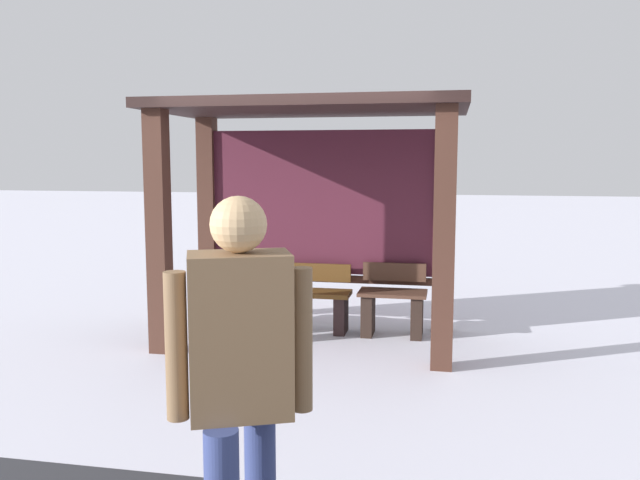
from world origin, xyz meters
name	(u,v)px	position (x,y,z in m)	size (l,w,h in m)	color
ground_plane	(310,341)	(0.00, 0.00, 0.00)	(60.00, 60.00, 0.00)	silver
bus_shelter	(314,171)	(0.00, 0.18, 1.78)	(3.13, 1.74, 2.48)	#45281F
bench_left_inside	(246,299)	(-0.83, 0.39, 0.33)	(0.73, 0.36, 0.78)	#473326
bench_center_inside	(318,303)	(0.00, 0.39, 0.32)	(0.73, 0.37, 0.74)	#573716
bench_right_inside	(393,306)	(0.83, 0.39, 0.32)	(0.73, 0.42, 0.77)	#4D3124
person_walking	(241,372)	(0.58, -4.09, 1.03)	(0.59, 0.53, 1.76)	#826345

